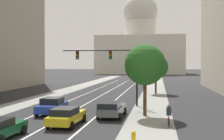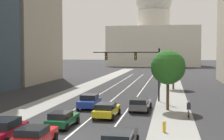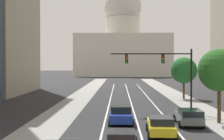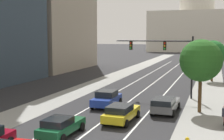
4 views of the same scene
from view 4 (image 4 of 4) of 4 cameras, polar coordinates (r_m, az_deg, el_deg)
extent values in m
plane|color=#2B2B2D|center=(57.15, 9.69, -0.79)|extent=(400.00, 400.00, 0.00)
cube|color=gray|center=(54.07, 0.68, -1.09)|extent=(3.96, 130.00, 0.01)
cube|color=gray|center=(51.56, 17.44, -1.74)|extent=(3.96, 130.00, 0.01)
cube|color=white|center=(43.20, 2.82, -2.95)|extent=(0.16, 90.00, 0.01)
cube|color=white|center=(42.53, 6.61, -3.13)|extent=(0.16, 90.00, 0.01)
cube|color=white|center=(42.04, 10.50, -3.30)|extent=(0.16, 90.00, 0.01)
cube|color=beige|center=(145.07, 15.13, 6.77)|extent=(40.31, 23.40, 17.61)
cylinder|color=beige|center=(145.78, 15.27, 11.73)|extent=(14.92, 14.92, 7.58)
cube|color=#14512D|center=(22.28, -9.16, -10.25)|extent=(1.82, 4.27, 0.57)
cube|color=black|center=(21.68, -9.89, -9.28)|extent=(1.62, 2.03, 0.48)
cylinder|color=black|center=(23.97, -9.26, -9.78)|extent=(0.24, 0.65, 0.64)
cylinder|color=black|center=(23.21, -5.52, -10.26)|extent=(0.24, 0.65, 0.64)
cylinder|color=black|center=(21.62, -13.05, -11.64)|extent=(0.24, 0.65, 0.64)
cylinder|color=black|center=(20.78, -9.01, -12.30)|extent=(0.24, 0.65, 0.64)
cube|color=slate|center=(29.01, 9.80, -6.29)|extent=(2.03, 4.82, 0.66)
cube|color=black|center=(27.79, 9.39, -5.64)|extent=(1.81, 2.64, 0.48)
cylinder|color=black|center=(30.81, 8.60, -6.16)|extent=(0.24, 0.65, 0.64)
cylinder|color=black|center=(30.50, 12.10, -6.36)|extent=(0.24, 0.65, 0.64)
cylinder|color=black|center=(27.72, 7.24, -7.54)|extent=(0.24, 0.65, 0.64)
cylinder|color=black|center=(27.38, 11.13, -7.79)|extent=(0.24, 0.65, 0.64)
cube|color=#1E389E|center=(30.65, -0.99, -5.50)|extent=(1.91, 4.27, 0.69)
cube|color=black|center=(30.58, -0.95, -4.31)|extent=(1.75, 2.09, 0.58)
cylinder|color=black|center=(32.37, -1.73, -5.49)|extent=(0.22, 0.64, 0.64)
cylinder|color=black|center=(31.79, 1.50, -5.71)|extent=(0.22, 0.64, 0.64)
cylinder|color=black|center=(29.72, -3.65, -6.56)|extent=(0.22, 0.64, 0.64)
cylinder|color=black|center=(29.09, -0.15, -6.84)|extent=(0.22, 0.64, 0.64)
cube|color=yellow|center=(25.51, 1.77, -8.00)|extent=(2.00, 4.71, 0.61)
cube|color=black|center=(24.92, 1.40, -7.02)|extent=(1.76, 2.33, 0.51)
cylinder|color=black|center=(27.32, 1.04, -7.70)|extent=(0.25, 0.65, 0.64)
cylinder|color=black|center=(26.78, 4.73, -8.01)|extent=(0.25, 0.65, 0.64)
cylinder|color=black|center=(24.46, -1.48, -9.36)|extent=(0.25, 0.65, 0.64)
cylinder|color=black|center=(23.86, 2.61, -9.77)|extent=(0.25, 0.65, 0.64)
cylinder|color=black|center=(35.27, 14.41, 0.40)|extent=(0.20, 0.20, 6.87)
cylinder|color=black|center=(35.66, 7.55, 5.29)|extent=(8.66, 0.14, 0.14)
cube|color=black|center=(35.45, 9.61, 4.36)|extent=(0.32, 0.28, 0.96)
sphere|color=red|center=(35.29, 9.58, 4.84)|extent=(0.20, 0.20, 0.20)
sphere|color=orange|center=(35.30, 9.57, 4.36)|extent=(0.20, 0.20, 0.20)
sphere|color=green|center=(35.31, 9.56, 3.87)|extent=(0.20, 0.20, 0.20)
cube|color=black|center=(36.25, 3.49, 4.48)|extent=(0.32, 0.28, 0.96)
sphere|color=red|center=(36.10, 3.43, 4.95)|extent=(0.20, 0.20, 0.20)
sphere|color=orange|center=(36.11, 3.43, 4.47)|extent=(0.20, 0.20, 0.20)
sphere|color=green|center=(36.12, 3.43, 4.00)|extent=(0.20, 0.20, 0.20)
sphere|color=yellow|center=(19.54, 13.60, -12.19)|extent=(0.26, 0.26, 0.26)
cylinder|color=black|center=(24.87, 19.84, -9.45)|extent=(0.06, 0.66, 0.66)
cylinder|color=black|center=(25.88, 19.75, -8.84)|extent=(0.06, 0.66, 0.66)
cube|color=#A51919|center=(25.32, 19.81, -8.66)|extent=(0.08, 1.00, 0.36)
cylinder|color=#51381E|center=(49.78, 17.80, -0.34)|extent=(0.32, 0.32, 2.92)
sphere|color=#246B2C|center=(49.55, 17.91, 2.92)|extent=(3.93, 3.93, 3.93)
cylinder|color=#51381E|center=(29.38, 15.75, -4.20)|extent=(0.32, 0.32, 3.39)
sphere|color=#296322|center=(29.00, 15.93, 1.69)|extent=(3.80, 3.80, 3.80)
camera|label=1|loc=(2.36, 15.45, -55.23)|focal=48.15mm
camera|label=2|loc=(7.91, -153.90, -9.24)|focal=53.06mm
camera|label=3|loc=(10.30, -76.93, -7.61)|focal=53.97mm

